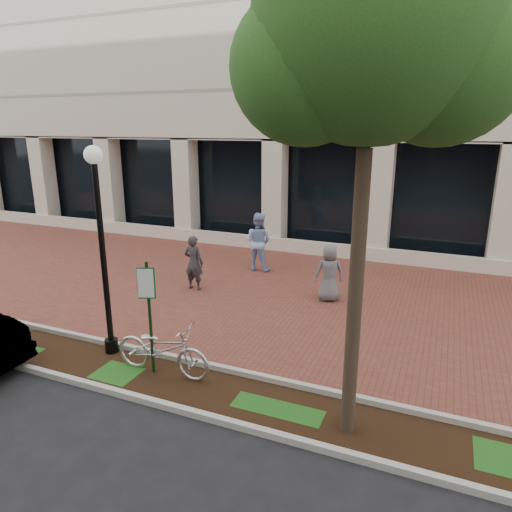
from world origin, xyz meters
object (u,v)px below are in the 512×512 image
at_px(pedestrian_left, 194,263).
at_px(pedestrian_mid, 258,242).
at_px(street_tree, 376,38).
at_px(pedestrian_right, 329,273).
at_px(parking_sign, 149,303).
at_px(lamppost, 102,242).
at_px(locked_bicycle, 162,349).

bearing_deg(pedestrian_left, pedestrian_mid, -110.62).
relative_size(street_tree, pedestrian_left, 4.59).
xyz_separation_m(pedestrian_left, pedestrian_right, (3.90, 0.66, -0.02)).
xyz_separation_m(street_tree, pedestrian_left, (-5.64, 4.75, -4.95)).
distance_m(parking_sign, pedestrian_left, 4.84).
bearing_deg(street_tree, parking_sign, 176.40).
relative_size(street_tree, pedestrian_right, 4.69).
relative_size(lamppost, pedestrian_left, 2.65).
bearing_deg(pedestrian_left, parking_sign, 111.55).
distance_m(street_tree, pedestrian_mid, 9.86).
bearing_deg(locked_bicycle, street_tree, -95.29).
relative_size(pedestrian_left, pedestrian_mid, 0.84).
bearing_deg(lamppost, pedestrian_left, 94.89).
distance_m(street_tree, locked_bicycle, 6.45).
bearing_deg(pedestrian_mid, locked_bicycle, 100.30).
xyz_separation_m(parking_sign, pedestrian_mid, (-0.67, 7.02, -0.49)).
xyz_separation_m(parking_sign, pedestrian_right, (2.23, 5.16, -0.66)).
bearing_deg(parking_sign, pedestrian_left, 87.52).
relative_size(lamppost, street_tree, 0.58).
bearing_deg(lamppost, street_tree, -6.65).
bearing_deg(parking_sign, street_tree, -26.50).
bearing_deg(street_tree, pedestrian_left, 139.90).
distance_m(pedestrian_mid, pedestrian_right, 3.45).
height_order(pedestrian_mid, pedestrian_right, pedestrian_mid).
distance_m(pedestrian_left, pedestrian_mid, 2.72).
height_order(parking_sign, lamppost, lamppost).
bearing_deg(street_tree, pedestrian_mid, 122.51).
relative_size(parking_sign, pedestrian_left, 1.39).
relative_size(locked_bicycle, pedestrian_mid, 1.04).
relative_size(parking_sign, pedestrian_right, 1.43).
distance_m(parking_sign, lamppost, 1.69).
xyz_separation_m(lamppost, pedestrian_mid, (0.65, 6.65, -1.48)).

